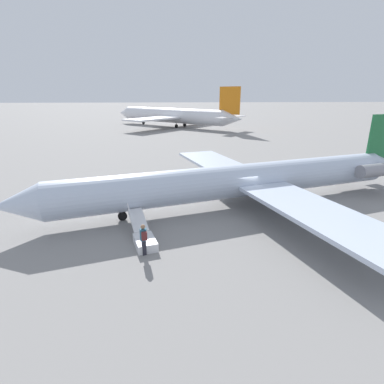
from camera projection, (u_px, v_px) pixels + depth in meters
The scene contains 5 objects.
ground_plane at pixel (237, 205), 23.36m from camera, with size 600.00×600.00×0.00m, color gray.
airplane_main at pixel (249, 179), 23.07m from camera, with size 32.64×25.48×6.55m.
airplane_taxiing_distant at pixel (173, 115), 77.85m from camera, with size 33.87×31.74×9.81m.
boarding_stairs at pixel (144, 238), 17.18m from camera, with size 2.04×4.14×1.65m.
passenger at pixel (144, 238), 15.77m from camera, with size 0.41×0.56×1.74m.
Camera 1 is at (5.50, 21.49, 8.21)m, focal length 28.00 mm.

